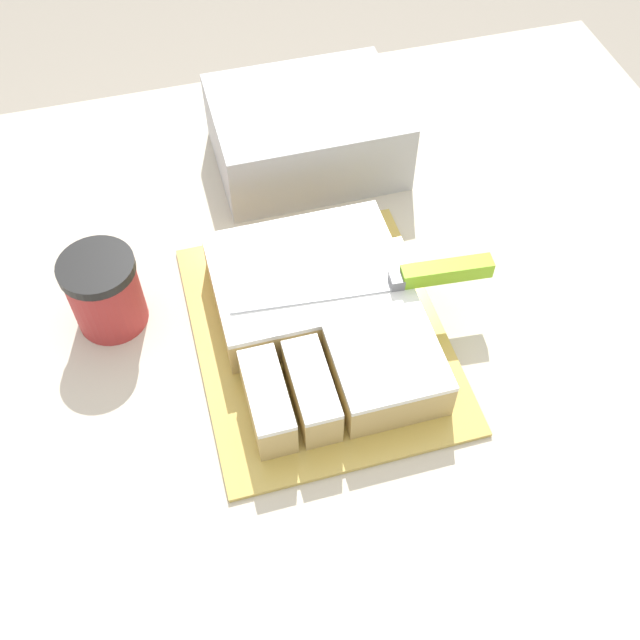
% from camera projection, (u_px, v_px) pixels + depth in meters
% --- Properties ---
extents(ground_plane, '(8.00, 8.00, 0.00)m').
position_uv_depth(ground_plane, '(295.00, 575.00, 1.65)').
color(ground_plane, '#9E9384').
extents(countertop, '(1.40, 1.10, 0.89)m').
position_uv_depth(countertop, '(288.00, 491.00, 1.29)').
color(countertop, beige).
rests_on(countertop, ground_plane).
extents(cake_board, '(0.30, 0.37, 0.01)m').
position_uv_depth(cake_board, '(320.00, 336.00, 0.93)').
color(cake_board, gold).
rests_on(cake_board, countertop).
extents(cake, '(0.23, 0.30, 0.06)m').
position_uv_depth(cake, '(322.00, 317.00, 0.91)').
color(cake, tan).
rests_on(cake, cake_board).
extents(knife, '(0.32, 0.05, 0.02)m').
position_uv_depth(knife, '(419.00, 276.00, 0.90)').
color(knife, silver).
rests_on(knife, cake).
extents(coffee_cup, '(0.09, 0.09, 0.10)m').
position_uv_depth(coffee_cup, '(105.00, 292.00, 0.91)').
color(coffee_cup, '#B23333').
rests_on(coffee_cup, countertop).
extents(storage_box, '(0.27, 0.20, 0.11)m').
position_uv_depth(storage_box, '(306.00, 132.00, 1.09)').
color(storage_box, '#B2B2B7').
rests_on(storage_box, countertop).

